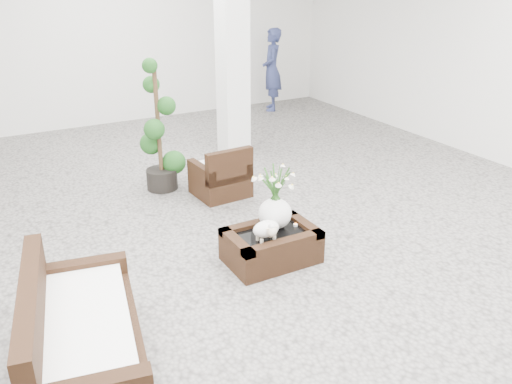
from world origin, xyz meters
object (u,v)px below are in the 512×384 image
topiary (158,127)px  loveseat (85,329)px  coffee_table (271,247)px  armchair (220,170)px

topiary → loveseat: bearing=-118.2°
coffee_table → topiary: 2.49m
topiary → coffee_table: bearing=-82.6°
coffee_table → loveseat: loveseat is taller
armchair → loveseat: size_ratio=0.44×
armchair → topiary: size_ratio=0.40×
coffee_table → armchair: 1.83m
armchair → coffee_table: bearing=77.5°
coffee_table → loveseat: 2.17m
loveseat → topiary: bearing=-17.9°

